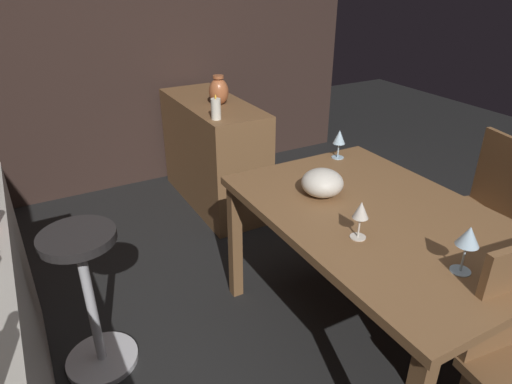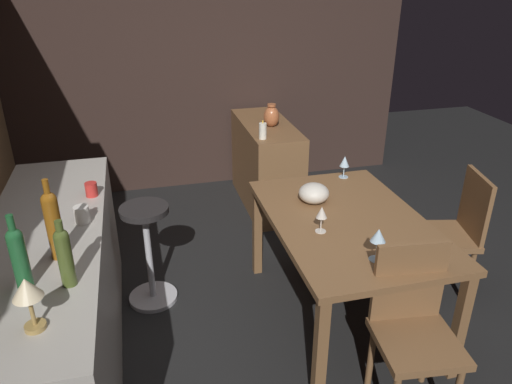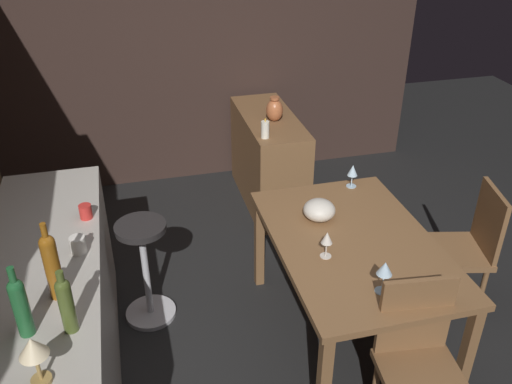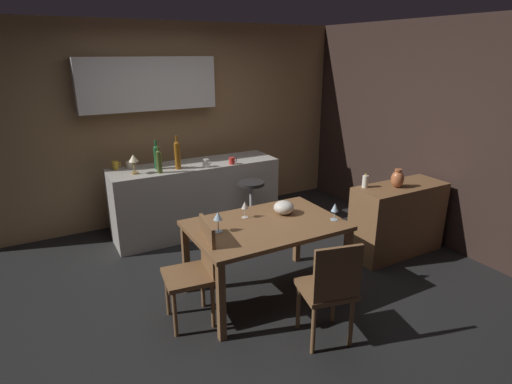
% 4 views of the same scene
% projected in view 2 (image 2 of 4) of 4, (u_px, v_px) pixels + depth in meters
% --- Properties ---
extents(ground_plane, '(9.00, 9.00, 0.00)m').
position_uv_depth(ground_plane, '(299.00, 333.00, 3.13)').
color(ground_plane, black).
extents(wall_side_right, '(0.10, 4.40, 2.60)m').
position_uv_depth(wall_side_right, '(190.00, 60.00, 4.74)').
color(wall_side_right, '#33231E').
rests_on(wall_side_right, ground_plane).
extents(dining_table, '(1.38, 0.92, 0.74)m').
position_uv_depth(dining_table, '(347.00, 231.00, 3.00)').
color(dining_table, brown).
rests_on(dining_table, ground_plane).
extents(kitchen_counter, '(2.10, 0.60, 0.90)m').
position_uv_depth(kitchen_counter, '(57.00, 304.00, 2.68)').
color(kitchen_counter, '#B2ADA3').
rests_on(kitchen_counter, ground_plane).
extents(sideboard_cabinet, '(1.10, 0.44, 0.82)m').
position_uv_depth(sideboard_cabinet, '(266.00, 165.00, 4.65)').
color(sideboard_cabinet, brown).
rests_on(sideboard_cabinet, ground_plane).
extents(chair_near_window, '(0.44, 0.44, 0.91)m').
position_uv_depth(chair_near_window, '(413.00, 325.00, 2.46)').
color(chair_near_window, brown).
rests_on(chair_near_window, ground_plane).
extents(chair_by_doorway, '(0.48, 0.48, 0.90)m').
position_uv_depth(chair_by_doorway, '(454.00, 230.00, 3.34)').
color(chair_by_doorway, brown).
rests_on(chair_by_doorway, ground_plane).
extents(bar_stool, '(0.34, 0.34, 0.73)m').
position_uv_depth(bar_stool, '(149.00, 252.00, 3.28)').
color(bar_stool, '#262323').
rests_on(bar_stool, ground_plane).
extents(wine_glass_left, '(0.06, 0.06, 0.16)m').
position_uv_depth(wine_glass_left, '(322.00, 213.00, 2.78)').
color(wine_glass_left, silver).
rests_on(wine_glass_left, dining_table).
extents(wine_glass_right, '(0.07, 0.07, 0.16)m').
position_uv_depth(wine_glass_right, '(345.00, 162.00, 3.50)').
color(wine_glass_right, silver).
rests_on(wine_glass_right, dining_table).
extents(wine_glass_center, '(0.08, 0.08, 0.19)m').
position_uv_depth(wine_glass_center, '(378.00, 236.00, 2.50)').
color(wine_glass_center, silver).
rests_on(wine_glass_center, dining_table).
extents(fruit_bowl, '(0.20, 0.20, 0.13)m').
position_uv_depth(fruit_bowl, '(314.00, 193.00, 3.15)').
color(fruit_bowl, beige).
rests_on(fruit_bowl, dining_table).
extents(wine_bottle_amber, '(0.07, 0.07, 0.40)m').
position_uv_depth(wine_bottle_amber, '(53.00, 222.00, 2.22)').
color(wine_bottle_amber, '#8C5114').
rests_on(wine_bottle_amber, kitchen_counter).
extents(wine_bottle_green, '(0.07, 0.07, 0.35)m').
position_uv_depth(wine_bottle_green, '(19.00, 255.00, 2.01)').
color(wine_bottle_green, '#1E592D').
rests_on(wine_bottle_green, kitchen_counter).
extents(wine_bottle_olive, '(0.06, 0.06, 0.31)m').
position_uv_depth(wine_bottle_olive, '(64.00, 255.00, 2.04)').
color(wine_bottle_olive, '#475623').
rests_on(wine_bottle_olive, kitchen_counter).
extents(cup_red, '(0.11, 0.07, 0.08)m').
position_uv_depth(cup_red, '(91.00, 189.00, 2.88)').
color(cup_red, red).
rests_on(cup_red, kitchen_counter).
extents(cup_white, '(0.11, 0.08, 0.09)m').
position_uv_depth(cup_white, '(82.00, 214.00, 2.58)').
color(cup_white, white).
rests_on(cup_white, kitchen_counter).
extents(counter_lamp, '(0.11, 0.11, 0.23)m').
position_uv_depth(counter_lamp, '(27.00, 293.00, 1.77)').
color(counter_lamp, '#A58447').
rests_on(counter_lamp, kitchen_counter).
extents(pillar_candle_tall, '(0.06, 0.06, 0.16)m').
position_uv_depth(pillar_candle_tall, '(263.00, 131.00, 4.06)').
color(pillar_candle_tall, white).
rests_on(pillar_candle_tall, sideboard_cabinet).
extents(vase_copper, '(0.14, 0.14, 0.21)m').
position_uv_depth(vase_copper, '(271.00, 116.00, 4.35)').
color(vase_copper, '#B26038').
rests_on(vase_copper, sideboard_cabinet).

